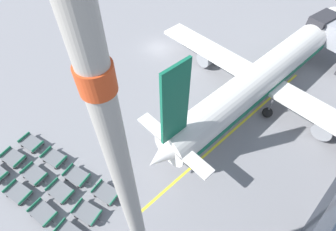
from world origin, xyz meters
TOP-DOWN VIEW (x-y plane):
  - ground_plane at (0.00, 0.00)m, footprint 500.00×500.00m
  - airplane at (17.42, 2.72)m, footprint 33.45×40.04m
  - baggage_dolly_row_near_col_b at (8.40, -27.09)m, footprint 3.30×2.19m
  - baggage_dolly_row_near_col_c at (11.98, -26.32)m, footprint 3.29×2.04m
  - baggage_dolly_row_mid_a_col_a at (4.10, -25.72)m, footprint 3.30×2.24m
  - baggage_dolly_row_mid_a_col_b at (7.64, -25.01)m, footprint 3.29×2.08m
  - baggage_dolly_row_mid_a_col_c at (11.22, -24.05)m, footprint 3.29×2.08m
  - baggage_dolly_row_mid_a_col_d at (14.89, -23.35)m, footprint 3.30×2.26m
  - baggage_dolly_row_mid_b_col_a at (3.66, -23.39)m, footprint 3.30×2.15m
  - baggage_dolly_row_mid_b_col_b at (7.28, -22.56)m, footprint 3.30×2.20m
  - baggage_dolly_row_mid_b_col_c at (10.89, -21.97)m, footprint 3.30×2.21m
  - baggage_dolly_row_mid_b_col_d at (14.58, -20.91)m, footprint 3.30×2.14m
  - apron_light_mast at (23.22, -22.73)m, footprint 2.00×0.74m
  - stand_guidance_stripe at (18.67, -5.62)m, footprint 1.23×30.64m

SIDE VIEW (x-z plane):
  - ground_plane at x=0.00m, z-range 0.00..0.00m
  - stand_guidance_stripe at x=18.67m, z-range 0.00..0.01m
  - baggage_dolly_row_near_col_b at x=8.40m, z-range 0.01..0.93m
  - baggage_dolly_row_near_col_c at x=11.98m, z-range 0.01..0.93m
  - baggage_dolly_row_mid_a_col_a at x=4.10m, z-range 0.01..0.93m
  - baggage_dolly_row_mid_a_col_b at x=7.64m, z-range 0.01..0.93m
  - baggage_dolly_row_mid_a_col_c at x=11.22m, z-range 0.01..0.93m
  - baggage_dolly_row_mid_a_col_d at x=14.89m, z-range 0.01..0.93m
  - baggage_dolly_row_mid_b_col_a at x=3.66m, z-range 0.01..0.93m
  - baggage_dolly_row_mid_b_col_b at x=7.28m, z-range 0.01..0.93m
  - baggage_dolly_row_mid_b_col_c at x=10.89m, z-range 0.01..0.93m
  - baggage_dolly_row_mid_b_col_d at x=14.58m, z-range 0.01..0.93m
  - airplane at x=17.42m, z-range -3.35..10.44m
  - apron_light_mast at x=23.22m, z-range 1.23..29.08m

